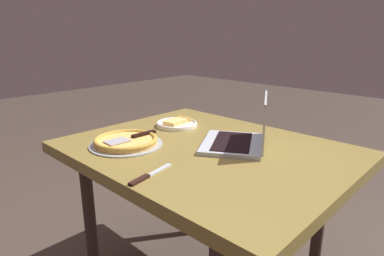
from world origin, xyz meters
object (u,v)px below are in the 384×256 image
at_px(laptop, 242,137).
at_px(dining_table, 206,163).
at_px(table_knife, 147,176).
at_px(pizza_plate, 177,124).
at_px(pizza_tray, 126,141).

bearing_deg(laptop, dining_table, 45.51).
height_order(dining_table, table_knife, table_knife).
xyz_separation_m(dining_table, laptop, (-0.10, -0.11, 0.12)).
height_order(dining_table, laptop, laptop).
relative_size(dining_table, table_knife, 5.53).
bearing_deg(table_knife, laptop, -95.85).
bearing_deg(dining_table, pizza_plate, -22.60).
bearing_deg(dining_table, table_knife, 98.62).
relative_size(laptop, table_knife, 1.89).
bearing_deg(table_knife, pizza_tray, -24.17).
bearing_deg(pizza_plate, table_knife, 127.08).
distance_m(dining_table, pizza_tray, 0.36).
bearing_deg(laptop, table_knife, 84.15).
height_order(laptop, pizza_plate, laptop).
xyz_separation_m(pizza_tray, table_knife, (-0.32, 0.14, -0.01)).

